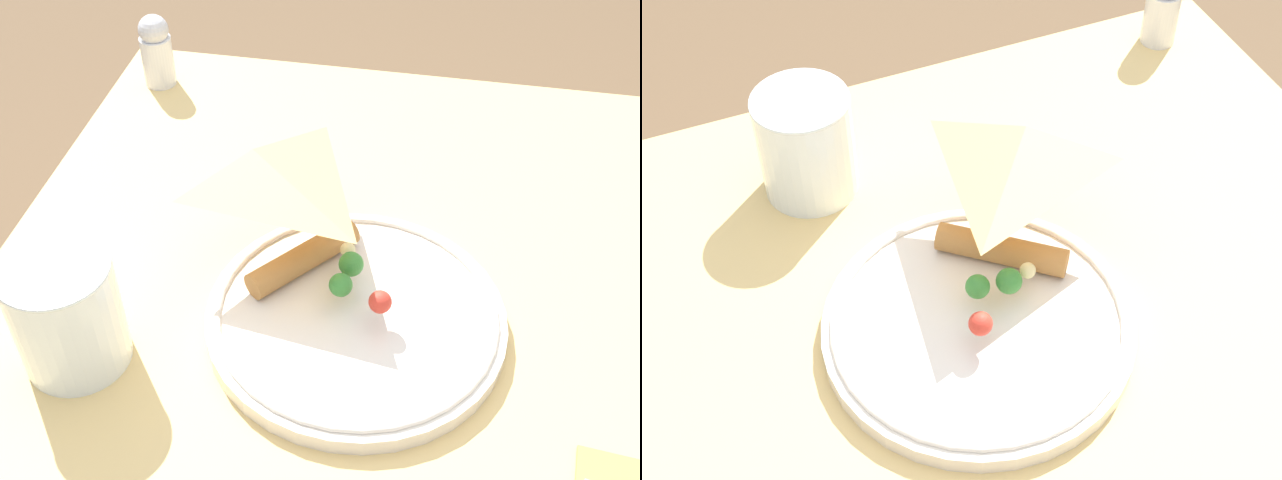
{
  "view_description": "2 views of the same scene",
  "coord_description": "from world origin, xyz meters",
  "views": [
    {
      "loc": [
        0.07,
        0.43,
        1.25
      ],
      "look_at": [
        0.16,
        -0.06,
        0.78
      ],
      "focal_mm": 45.0,
      "sensor_mm": 36.0,
      "label": 1
    },
    {
      "loc": [
        -0.31,
        0.18,
        1.37
      ],
      "look_at": [
        0.18,
        -0.02,
        0.78
      ],
      "focal_mm": 55.0,
      "sensor_mm": 36.0,
      "label": 2
    }
  ],
  "objects": [
    {
      "name": "dining_table",
      "position": [
        0.0,
        0.0,
        0.62
      ],
      "size": [
        0.92,
        0.84,
        0.74
      ],
      "color": "#DBB770",
      "rests_on": "ground_plane"
    },
    {
      "name": "plate_pizza",
      "position": [
        0.12,
        -0.02,
        0.75
      ],
      "size": [
        0.25,
        0.25,
        0.05
      ],
      "color": "silver",
      "rests_on": "dining_table"
    },
    {
      "name": "salt_shaker",
      "position": [
        0.41,
        -0.35,
        0.78
      ],
      "size": [
        0.04,
        0.04,
        0.09
      ],
      "color": "silver",
      "rests_on": "dining_table"
    },
    {
      "name": "milk_glass",
      "position": [
        0.34,
        0.06,
        0.78
      ],
      "size": [
        0.09,
        0.09,
        0.1
      ],
      "color": "white",
      "rests_on": "dining_table"
    }
  ]
}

